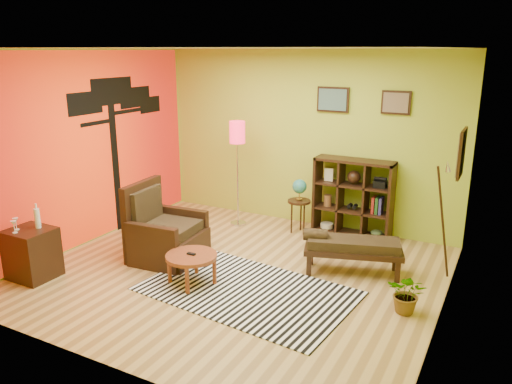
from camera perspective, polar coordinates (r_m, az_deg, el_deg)
The scene contains 11 objects.
ground at distance 6.55m, azimuth -2.34°, elevation -9.20°, with size 5.00×5.00×0.00m, color tan.
room_shell at distance 6.06m, azimuth -3.23°, elevation 6.61°, with size 5.04×4.54×2.82m.
zebra_rug at distance 6.08m, azimuth -0.99°, elevation -11.23°, with size 2.46×1.52×0.01m, color white.
coffee_table at distance 6.17m, azimuth -7.39°, elevation -7.56°, with size 0.63×0.63×0.41m.
armchair at distance 6.97m, azimuth -10.48°, elevation -4.99°, with size 0.94×0.95×1.06m.
side_cabinet at distance 6.90m, azimuth -24.21°, elevation -6.38°, with size 0.54×0.49×0.95m.
floor_lamp at distance 7.92m, azimuth -2.15°, elevation 5.77°, with size 0.26×0.26×1.70m.
globe_table at distance 7.73m, azimuth 4.98°, elevation -0.07°, with size 0.35×0.35×0.86m.
cube_shelf at distance 7.75m, azimuth 11.11°, elevation -0.68°, with size 1.20×0.35×1.20m.
bench at distance 6.51m, azimuth 10.76°, elevation -6.12°, with size 1.31×0.79×0.57m.
potted_plant at distance 5.80m, azimuth 16.91°, elevation -11.47°, with size 0.41×0.46×0.36m, color #26661E.
Camera 1 is at (3.00, -5.11, 2.79)m, focal length 35.00 mm.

